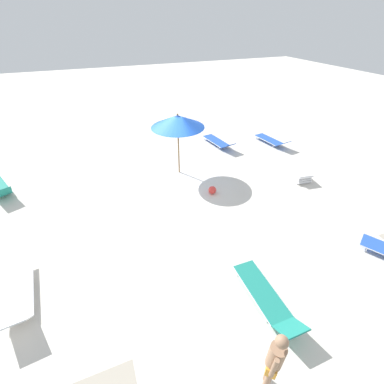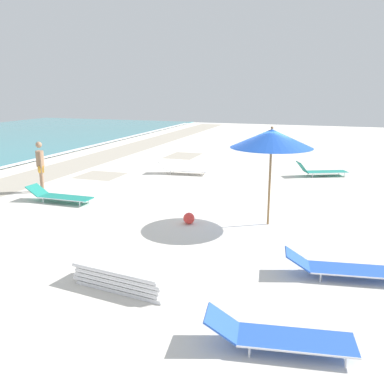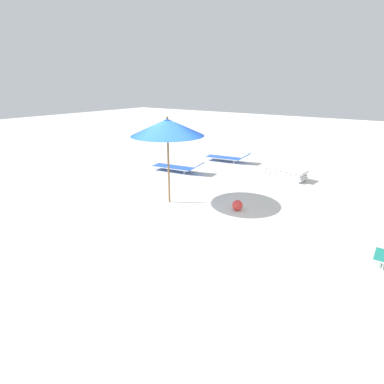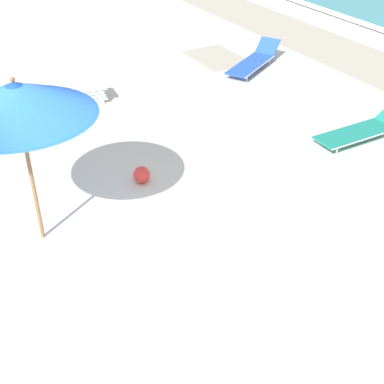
{
  "view_description": "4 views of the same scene",
  "coord_description": "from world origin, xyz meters",
  "px_view_note": "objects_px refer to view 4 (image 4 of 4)",
  "views": [
    {
      "loc": [
        2.03,
        8.62,
        5.78
      ],
      "look_at": [
        -0.66,
        1.82,
        0.68
      ],
      "focal_mm": 24.0,
      "sensor_mm": 36.0,
      "label": 1
    },
    {
      "loc": [
        -12.12,
        -2.34,
        3.61
      ],
      "look_at": [
        -1.1,
        1.4,
        0.73
      ],
      "focal_mm": 40.0,
      "sensor_mm": 36.0,
      "label": 2
    },
    {
      "loc": [
        5.62,
        4.86,
        3.48
      ],
      "look_at": [
        0.01,
        0.88,
        0.99
      ],
      "focal_mm": 28.0,
      "sensor_mm": 36.0,
      "label": 3
    },
    {
      "loc": [
        5.76,
        -2.05,
        5.19
      ],
      "look_at": [
        -0.11,
        1.39,
        0.67
      ],
      "focal_mm": 50.0,
      "sensor_mm": 36.0,
      "label": 4
    }
  ],
  "objects_px": {
    "lounger_stack": "(64,97)",
    "beach_ball": "(142,175)",
    "beach_umbrella": "(16,100)",
    "sun_lounger_under_umbrella": "(254,61)",
    "sun_lounger_mid_beach_solo": "(363,129)"
  },
  "relations": [
    {
      "from": "lounger_stack",
      "to": "beach_ball",
      "type": "xyz_separation_m",
      "value": [
        3.92,
        0.09,
        -0.05
      ]
    },
    {
      "from": "beach_umbrella",
      "to": "beach_ball",
      "type": "xyz_separation_m",
      "value": [
        -0.65,
        2.03,
        -2.15
      ]
    },
    {
      "from": "beach_umbrella",
      "to": "sun_lounger_under_umbrella",
      "type": "relative_size",
      "value": 1.14
    },
    {
      "from": "sun_lounger_under_umbrella",
      "to": "beach_ball",
      "type": "relative_size",
      "value": 7.45
    },
    {
      "from": "sun_lounger_under_umbrella",
      "to": "sun_lounger_mid_beach_solo",
      "type": "distance_m",
      "value": 4.43
    },
    {
      "from": "beach_umbrella",
      "to": "sun_lounger_under_umbrella",
      "type": "bearing_deg",
      "value": 121.15
    },
    {
      "from": "beach_umbrella",
      "to": "sun_lounger_mid_beach_solo",
      "type": "bearing_deg",
      "value": 89.04
    },
    {
      "from": "sun_lounger_mid_beach_solo",
      "to": "beach_ball",
      "type": "relative_size",
      "value": 7.13
    },
    {
      "from": "beach_umbrella",
      "to": "beach_ball",
      "type": "bearing_deg",
      "value": 107.91
    },
    {
      "from": "lounger_stack",
      "to": "beach_ball",
      "type": "height_order",
      "value": "lounger_stack"
    },
    {
      "from": "lounger_stack",
      "to": "sun_lounger_under_umbrella",
      "type": "xyz_separation_m",
      "value": [
        0.28,
        5.18,
        0.0
      ]
    },
    {
      "from": "sun_lounger_under_umbrella",
      "to": "sun_lounger_mid_beach_solo",
      "type": "xyz_separation_m",
      "value": [
        4.41,
        -0.44,
        -0.0
      ]
    },
    {
      "from": "lounger_stack",
      "to": "sun_lounger_under_umbrella",
      "type": "height_order",
      "value": "sun_lounger_under_umbrella"
    },
    {
      "from": "beach_umbrella",
      "to": "sun_lounger_under_umbrella",
      "type": "xyz_separation_m",
      "value": [
        -4.3,
        7.11,
        -2.1
      ]
    },
    {
      "from": "lounger_stack",
      "to": "sun_lounger_mid_beach_solo",
      "type": "relative_size",
      "value": 0.9
    }
  ]
}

